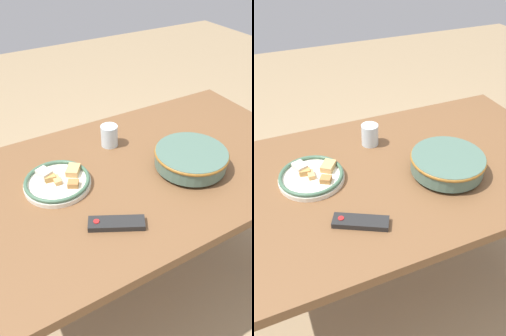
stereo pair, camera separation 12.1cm
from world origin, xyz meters
The scene contains 6 objects.
ground_plane centered at (0.00, 0.00, 0.00)m, with size 8.00×8.00×0.00m, color #9E8460.
dining_table centered at (0.00, 0.00, 0.67)m, with size 1.55×0.83×0.76m.
noodle_bowl centered at (-0.22, 0.10, 0.80)m, with size 0.28×0.28×0.08m.
food_plate centered at (0.26, -0.06, 0.77)m, with size 0.24×0.24×0.05m.
tv_remote centered at (0.17, 0.22, 0.77)m, with size 0.18×0.13×0.02m.
drinking_glass centered at (-0.02, -0.20, 0.80)m, with size 0.07×0.07×0.09m.
Camera 1 is at (0.50, 0.85, 1.53)m, focal length 35.00 mm.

